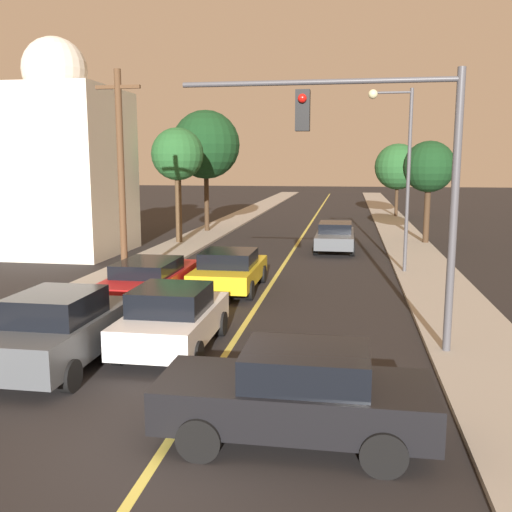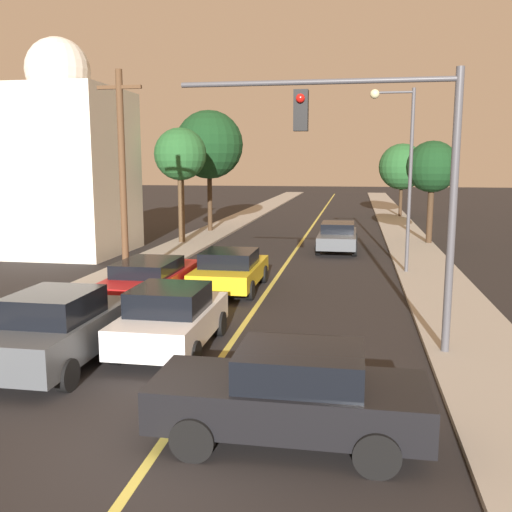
{
  "view_description": "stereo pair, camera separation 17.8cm",
  "coord_description": "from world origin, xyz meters",
  "px_view_note": "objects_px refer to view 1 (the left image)",
  "views": [
    {
      "loc": [
        2.72,
        -7.92,
        4.37
      ],
      "look_at": [
        0.0,
        8.76,
        1.6
      ],
      "focal_mm": 40.0,
      "sensor_mm": 36.0,
      "label": 1
    },
    {
      "loc": [
        2.9,
        -7.89,
        4.37
      ],
      "look_at": [
        0.0,
        8.76,
        1.6
      ],
      "focal_mm": 40.0,
      "sensor_mm": 36.0,
      "label": 2
    }
  ],
  "objects_px": {
    "car_near_lane_front": "(173,318)",
    "car_outer_lane_second": "(150,280)",
    "car_near_lane_second": "(230,270)",
    "traffic_signal_mast": "(386,159)",
    "tree_right_near": "(429,167)",
    "tree_left_near": "(206,145)",
    "streetlamp_right": "(399,156)",
    "utility_pole_left": "(121,174)",
    "domed_building_left": "(60,163)",
    "tree_left_far": "(177,155)",
    "tree_right_far": "(398,167)",
    "car_outer_lane_front": "(61,329)",
    "car_crossing_right": "(297,394)",
    "car_far_oncoming": "(335,236)"
  },
  "relations": [
    {
      "from": "tree_left_near",
      "to": "utility_pole_left",
      "type": "bearing_deg",
      "value": -86.64
    },
    {
      "from": "car_far_oncoming",
      "to": "car_near_lane_second",
      "type": "bearing_deg",
      "value": 70.79
    },
    {
      "from": "car_crossing_right",
      "to": "utility_pole_left",
      "type": "distance_m",
      "value": 13.34
    },
    {
      "from": "tree_left_near",
      "to": "tree_right_near",
      "type": "xyz_separation_m",
      "value": [
        13.0,
        -3.41,
        -1.33
      ]
    },
    {
      "from": "car_near_lane_front",
      "to": "car_outer_lane_second",
      "type": "relative_size",
      "value": 0.77
    },
    {
      "from": "car_near_lane_front",
      "to": "utility_pole_left",
      "type": "relative_size",
      "value": 0.53
    },
    {
      "from": "car_near_lane_front",
      "to": "car_near_lane_second",
      "type": "height_order",
      "value": "car_near_lane_front"
    },
    {
      "from": "tree_left_far",
      "to": "domed_building_left",
      "type": "distance_m",
      "value": 6.09
    },
    {
      "from": "tree_right_near",
      "to": "car_near_lane_second",
      "type": "bearing_deg",
      "value": -122.79
    },
    {
      "from": "utility_pole_left",
      "to": "car_near_lane_front",
      "type": "bearing_deg",
      "value": -59.7
    },
    {
      "from": "car_outer_lane_second",
      "to": "tree_right_near",
      "type": "height_order",
      "value": "tree_right_near"
    },
    {
      "from": "car_near_lane_front",
      "to": "tree_left_far",
      "type": "xyz_separation_m",
      "value": [
        -5.05,
        17.17,
        4.0
      ]
    },
    {
      "from": "car_near_lane_second",
      "to": "car_crossing_right",
      "type": "distance_m",
      "value": 11.01
    },
    {
      "from": "car_near_lane_second",
      "to": "tree_right_near",
      "type": "bearing_deg",
      "value": 57.21
    },
    {
      "from": "traffic_signal_mast",
      "to": "tree_left_near",
      "type": "distance_m",
      "value": 23.95
    },
    {
      "from": "car_near_lane_front",
      "to": "car_far_oncoming",
      "type": "height_order",
      "value": "car_near_lane_front"
    },
    {
      "from": "car_near_lane_second",
      "to": "car_crossing_right",
      "type": "height_order",
      "value": "car_crossing_right"
    },
    {
      "from": "car_near_lane_front",
      "to": "domed_building_left",
      "type": "height_order",
      "value": "domed_building_left"
    },
    {
      "from": "car_near_lane_front",
      "to": "tree_left_near",
      "type": "relative_size",
      "value": 0.53
    },
    {
      "from": "streetlamp_right",
      "to": "utility_pole_left",
      "type": "height_order",
      "value": "utility_pole_left"
    },
    {
      "from": "tree_left_far",
      "to": "tree_right_far",
      "type": "relative_size",
      "value": 1.06
    },
    {
      "from": "car_near_lane_second",
      "to": "tree_left_far",
      "type": "relative_size",
      "value": 0.72
    },
    {
      "from": "car_crossing_right",
      "to": "tree_left_far",
      "type": "bearing_deg",
      "value": 21.48
    },
    {
      "from": "car_near_lane_second",
      "to": "utility_pole_left",
      "type": "bearing_deg",
      "value": 176.34
    },
    {
      "from": "traffic_signal_mast",
      "to": "tree_left_far",
      "type": "distance_m",
      "value": 19.26
    },
    {
      "from": "car_near_lane_second",
      "to": "traffic_signal_mast",
      "type": "xyz_separation_m",
      "value": [
        4.81,
        -5.83,
        3.73
      ]
    },
    {
      "from": "car_near_lane_front",
      "to": "car_outer_lane_second",
      "type": "height_order",
      "value": "car_near_lane_front"
    },
    {
      "from": "utility_pole_left",
      "to": "tree_left_near",
      "type": "distance_m",
      "value": 15.91
    },
    {
      "from": "car_crossing_right",
      "to": "tree_left_near",
      "type": "distance_m",
      "value": 28.18
    },
    {
      "from": "traffic_signal_mast",
      "to": "domed_building_left",
      "type": "xyz_separation_m",
      "value": [
        -14.49,
        12.6,
        -0.1
      ]
    },
    {
      "from": "car_far_oncoming",
      "to": "utility_pole_left",
      "type": "xyz_separation_m",
      "value": [
        -7.29,
        -9.42,
        3.24
      ]
    },
    {
      "from": "streetlamp_right",
      "to": "tree_right_near",
      "type": "bearing_deg",
      "value": 75.28
    },
    {
      "from": "car_near_lane_front",
      "to": "car_outer_lane_second",
      "type": "bearing_deg",
      "value": 116.31
    },
    {
      "from": "utility_pole_left",
      "to": "tree_right_far",
      "type": "height_order",
      "value": "utility_pole_left"
    },
    {
      "from": "car_outer_lane_front",
      "to": "car_crossing_right",
      "type": "bearing_deg",
      "value": -25.56
    },
    {
      "from": "tree_left_near",
      "to": "car_outer_lane_second",
      "type": "bearing_deg",
      "value": -81.29
    },
    {
      "from": "traffic_signal_mast",
      "to": "utility_pole_left",
      "type": "distance_m",
      "value": 10.65
    },
    {
      "from": "car_near_lane_second",
      "to": "streetlamp_right",
      "type": "distance_m",
      "value": 8.09
    },
    {
      "from": "domed_building_left",
      "to": "traffic_signal_mast",
      "type": "bearing_deg",
      "value": -41.02
    },
    {
      "from": "tree_left_near",
      "to": "car_outer_lane_front",
      "type": "bearing_deg",
      "value": -83.3
    },
    {
      "from": "tree_right_near",
      "to": "domed_building_left",
      "type": "relative_size",
      "value": 0.53
    },
    {
      "from": "car_crossing_right",
      "to": "utility_pole_left",
      "type": "height_order",
      "value": "utility_pole_left"
    },
    {
      "from": "car_near_lane_front",
      "to": "tree_right_near",
      "type": "relative_size",
      "value": 0.73
    },
    {
      "from": "car_near_lane_second",
      "to": "car_far_oncoming",
      "type": "relative_size",
      "value": 0.87
    },
    {
      "from": "tree_left_near",
      "to": "domed_building_left",
      "type": "xyz_separation_m",
      "value": [
        -4.83,
        -9.29,
        -1.11
      ]
    },
    {
      "from": "car_outer_lane_front",
      "to": "car_far_oncoming",
      "type": "xyz_separation_m",
      "value": [
        5.4,
        17.63,
        -0.09
      ]
    },
    {
      "from": "car_near_lane_second",
      "to": "car_outer_lane_second",
      "type": "xyz_separation_m",
      "value": [
        -2.03,
        -2.36,
        0.03
      ]
    },
    {
      "from": "car_far_oncoming",
      "to": "tree_right_near",
      "type": "distance_m",
      "value": 6.57
    },
    {
      "from": "car_crossing_right",
      "to": "streetlamp_right",
      "type": "xyz_separation_m",
      "value": [
        2.58,
        14.48,
        3.84
      ]
    },
    {
      "from": "car_outer_lane_front",
      "to": "streetlamp_right",
      "type": "distance_m",
      "value": 14.81
    }
  ]
}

